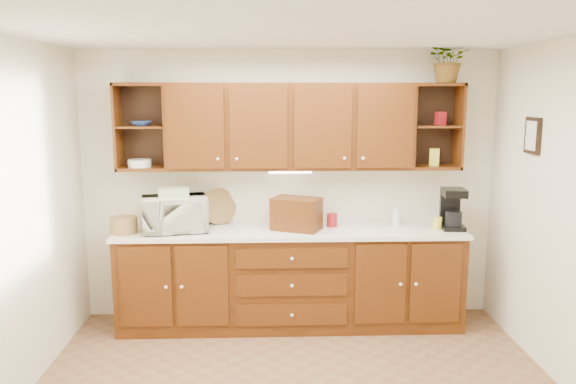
{
  "coord_description": "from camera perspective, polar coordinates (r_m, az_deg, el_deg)",
  "views": [
    {
      "loc": [
        -0.2,
        -3.66,
        2.19
      ],
      "look_at": [
        -0.03,
        1.15,
        1.35
      ],
      "focal_mm": 35.0,
      "sensor_mm": 36.0,
      "label": 1
    }
  ],
  "objects": [
    {
      "name": "microwave",
      "position": [
        5.27,
        -11.43,
        -2.2
      ],
      "size": [
        0.65,
        0.51,
        0.32
      ],
      "primitive_type": "imported",
      "rotation": [
        0.0,
        0.0,
        0.22
      ],
      "color": "silver",
      "rests_on": "countertop"
    },
    {
      "name": "pantry_box_red",
      "position": [
        5.49,
        15.24,
        7.22
      ],
      "size": [
        0.1,
        0.1,
        0.13
      ],
      "primitive_type": "cube",
      "rotation": [
        0.0,
        0.0,
        0.38
      ],
      "color": "maroon",
      "rests_on": "upper_cabinets"
    },
    {
      "name": "wine_bottle",
      "position": [
        5.37,
        -10.2,
        -2.0
      ],
      "size": [
        0.08,
        0.08,
        0.31
      ],
      "primitive_type": "cylinder",
      "rotation": [
        0.0,
        0.0,
        0.3
      ],
      "color": "black",
      "rests_on": "countertop"
    },
    {
      "name": "coffee_maker",
      "position": [
        5.48,
        16.36,
        -1.69
      ],
      "size": [
        0.23,
        0.29,
        0.38
      ],
      "rotation": [
        0.0,
        0.0,
        -0.11
      ],
      "color": "black",
      "rests_on": "countertop"
    },
    {
      "name": "upper_cabinets",
      "position": [
        5.26,
        0.31,
        6.7
      ],
      "size": [
        3.2,
        0.33,
        0.8
      ],
      "color": "#3A1B06",
      "rests_on": "back_wall"
    },
    {
      "name": "framed_picture",
      "position": [
        5.07,
        23.61,
        5.27
      ],
      "size": [
        0.03,
        0.24,
        0.3
      ],
      "primitive_type": "cube",
      "color": "black",
      "rests_on": "right_wall"
    },
    {
      "name": "potted_plant",
      "position": [
        5.47,
        16.05,
        12.83
      ],
      "size": [
        0.44,
        0.4,
        0.42
      ],
      "primitive_type": "imported",
      "rotation": [
        0.0,
        0.0,
        -0.21
      ],
      "color": "#999999",
      "rests_on": "upper_cabinets"
    },
    {
      "name": "bowl_stack",
      "position": [
        5.36,
        -14.67,
        6.75
      ],
      "size": [
        0.22,
        0.22,
        0.04
      ],
      "primitive_type": "imported",
      "rotation": [
        0.0,
        0.0,
        -0.34
      ],
      "color": "#274691",
      "rests_on": "upper_cabinets"
    },
    {
      "name": "plate_stack",
      "position": [
        5.39,
        -14.84,
        2.84
      ],
      "size": [
        0.24,
        0.24,
        0.07
      ],
      "primitive_type": "cylinder",
      "rotation": [
        0.0,
        0.0,
        0.15
      ],
      "color": "white",
      "rests_on": "upper_cabinets"
    },
    {
      "name": "bread_box",
      "position": [
        5.21,
        0.86,
        -2.23
      ],
      "size": [
        0.5,
        0.42,
        0.3
      ],
      "primitive_type": "cube",
      "rotation": [
        0.0,
        0.0,
        -0.42
      ],
      "color": "#3A1B06",
      "rests_on": "countertop"
    },
    {
      "name": "ceiling",
      "position": [
        3.69,
        1.2,
        16.32
      ],
      "size": [
        4.0,
        4.0,
        0.0
      ],
      "primitive_type": "plane",
      "rotation": [
        3.14,
        0.0,
        0.0
      ],
      "color": "white",
      "rests_on": "back_wall"
    },
    {
      "name": "back_wall",
      "position": [
        5.49,
        0.13,
        0.61
      ],
      "size": [
        4.0,
        0.0,
        4.0
      ],
      "primitive_type": "plane",
      "rotation": [
        1.57,
        0.0,
        0.0
      ],
      "color": "#EDE6C7",
      "rests_on": "floor"
    },
    {
      "name": "canister_white",
      "position": [
        5.49,
        10.95,
        -2.49
      ],
      "size": [
        0.09,
        0.09,
        0.17
      ],
      "primitive_type": "cylinder",
      "rotation": [
        0.0,
        0.0,
        -0.3
      ],
      "color": "white",
      "rests_on": "countertop"
    },
    {
      "name": "pantry_box_yellow",
      "position": [
        5.5,
        14.64,
        3.46
      ],
      "size": [
        0.11,
        0.09,
        0.16
      ],
      "primitive_type": "cube",
      "rotation": [
        0.0,
        0.0,
        -0.3
      ],
      "color": "yellow",
      "rests_on": "upper_cabinets"
    },
    {
      "name": "base_cabinets",
      "position": [
        5.4,
        0.25,
        -8.84
      ],
      "size": [
        3.2,
        0.6,
        0.9
      ],
      "primitive_type": "cube",
      "color": "#3A1B06",
      "rests_on": "floor"
    },
    {
      "name": "mug_tree",
      "position": [
        5.29,
        0.73,
        -3.24
      ],
      "size": [
        0.23,
        0.24,
        0.29
      ],
      "rotation": [
        0.0,
        0.0,
        0.04
      ],
      "color": "#3A1B06",
      "rests_on": "countertop"
    },
    {
      "name": "woven_tray",
      "position": [
        5.52,
        -7.03,
        -3.14
      ],
      "size": [
        0.36,
        0.22,
        0.35
      ],
      "primitive_type": "cylinder",
      "rotation": [
        1.36,
        0.0,
        0.4
      ],
      "color": "olive",
      "rests_on": "countertop"
    },
    {
      "name": "canister_red",
      "position": [
        5.37,
        4.48,
        -2.85
      ],
      "size": [
        0.11,
        0.11,
        0.13
      ],
      "primitive_type": "cylinder",
      "rotation": [
        0.0,
        0.0,
        -0.09
      ],
      "color": "maroon",
      "rests_on": "countertop"
    },
    {
      "name": "countertop",
      "position": [
        5.26,
        0.26,
        -4.03
      ],
      "size": [
        3.24,
        0.64,
        0.04
      ],
      "primitive_type": "cube",
      "color": "white",
      "rests_on": "base_cabinets"
    },
    {
      "name": "wicker_basket",
      "position": [
        5.32,
        -16.33,
        -3.24
      ],
      "size": [
        0.32,
        0.32,
        0.15
      ],
      "primitive_type": "cylinder",
      "rotation": [
        0.0,
        0.0,
        -0.43
      ],
      "color": "olive",
      "rests_on": "countertop"
    },
    {
      "name": "canister_yellow",
      "position": [
        5.44,
        14.92,
        -3.09
      ],
      "size": [
        0.11,
        0.11,
        0.11
      ],
      "primitive_type": "cylinder",
      "rotation": [
        0.0,
        0.0,
        -0.27
      ],
      "color": "yellow",
      "rests_on": "countertop"
    },
    {
      "name": "undercabinet_light",
      "position": [
        5.25,
        0.22,
        2.06
      ],
      "size": [
        0.4,
        0.05,
        0.02
      ],
      "primitive_type": "cube",
      "color": "white",
      "rests_on": "upper_cabinets"
    },
    {
      "name": "towel_stack",
      "position": [
        5.23,
        -11.51,
        -0.04
      ],
      "size": [
        0.3,
        0.24,
        0.08
      ],
      "primitive_type": "cube",
      "rotation": [
        0.0,
        0.0,
        0.15
      ],
      "color": "#EBDB6E",
      "rests_on": "microwave"
    }
  ]
}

